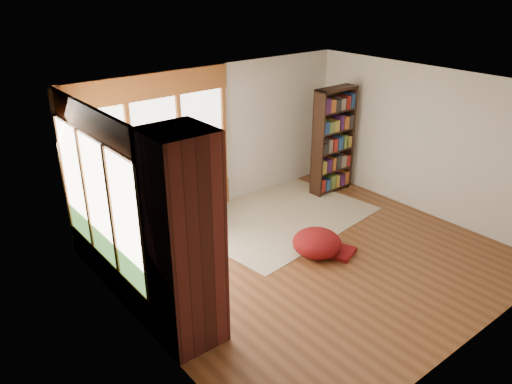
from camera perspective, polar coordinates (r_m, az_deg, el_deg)
floor at (r=7.76m, az=6.37°, el=-7.57°), size 5.50×5.50×0.00m
ceiling at (r=6.78m, az=7.38°, el=11.51°), size 5.50×5.50×0.00m
wall_back at (r=8.97m, az=-4.60°, el=6.12°), size 5.50×0.04×2.60m
wall_front at (r=5.89m, az=24.41°, el=-6.10°), size 5.50×0.04×2.60m
wall_left at (r=5.71m, az=-13.09°, el=-5.39°), size 0.04×5.00×2.60m
wall_right at (r=9.23m, az=19.01°, el=5.38°), size 0.04×5.00×2.60m
windows_back at (r=8.35m, az=-11.29°, el=4.71°), size 2.82×0.10×1.90m
windows_left at (r=6.70m, az=-17.52°, el=-0.88°), size 0.10×2.62×1.90m
roller_blind at (r=7.30m, az=-20.20°, el=4.19°), size 0.03×0.72×0.90m
brick_chimney at (r=5.58m, az=-8.25°, el=-5.74°), size 0.70×0.70×2.60m
sectional_sofa at (r=7.84m, az=-12.83°, el=-5.17°), size 2.20×2.20×0.80m
area_rug at (r=9.00m, az=2.39°, el=-2.69°), size 3.42×2.78×0.01m
bookshelf at (r=9.78m, az=8.83°, el=5.79°), size 0.89×0.30×2.07m
pouf at (r=7.77m, az=6.97°, el=-5.73°), size 0.85×0.85×0.41m
dog_tan at (r=7.49m, az=-11.81°, el=-2.34°), size 0.94×0.64×0.49m
dog_brindle at (r=6.94m, az=-13.52°, el=-4.96°), size 0.52×0.84×0.45m
throw_pillows at (r=7.77m, az=-13.38°, el=-1.76°), size 1.98×1.68×0.45m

